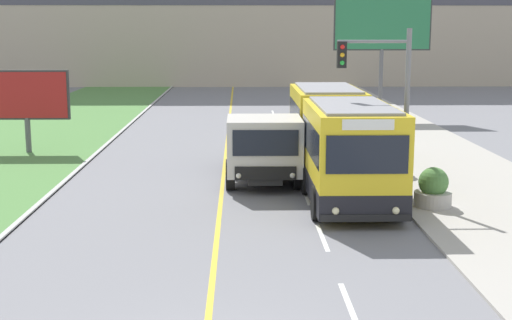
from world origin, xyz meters
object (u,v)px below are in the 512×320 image
dump_truck (263,148)px  traffic_light_mast (385,92)px  billboard_large (382,28)px  planter_round_near (433,189)px  planter_round_third (371,140)px  planter_round_far (353,126)px  city_bus (337,139)px  billboard_small (26,97)px  planter_round_second (393,160)px

dump_truck → traffic_light_mast: size_ratio=1.19×
billboard_large → planter_round_near: bearing=-96.9°
dump_truck → planter_round_third: 7.43m
planter_round_far → dump_truck: bearing=-114.8°
billboard_large → traffic_light_mast: bearing=-100.8°
city_bus → billboard_large: 19.20m
dump_truck → planter_round_third: dump_truck is taller
dump_truck → billboard_large: bearing=66.9°
city_bus → traffic_light_mast: traffic_light_mast is taller
billboard_small → planter_round_near: size_ratio=3.11×
planter_round_third → city_bus: bearing=-110.7°
billboard_small → planter_round_third: 14.97m
traffic_light_mast → planter_round_far: (1.08, 12.88, -2.82)m
city_bus → planter_round_near: city_bus is taller
traffic_light_mast → planter_round_third: traffic_light_mast is taller
dump_truck → planter_round_second: 4.88m
billboard_small → planter_round_second: size_ratio=2.95×
city_bus → planter_round_second: city_bus is taller
planter_round_third → planter_round_far: (-0.04, 4.70, -0.01)m
dump_truck → planter_round_far: 11.40m
dump_truck → traffic_light_mast: 4.99m
planter_round_far → planter_round_second: bearing=-90.1°
planter_round_near → planter_round_third: size_ratio=0.97×
billboard_large → billboard_small: size_ratio=1.90×
traffic_light_mast → planter_round_near: size_ratio=4.47×
planter_round_third → billboard_small: bearing=177.1°
billboard_small → planter_round_second: (14.79, -5.45, -1.82)m
city_bus → traffic_light_mast: bearing=-61.9°
billboard_large → planter_round_second: bearing=-99.5°
city_bus → billboard_large: size_ratio=1.64×
billboard_large → billboard_small: (-17.60, -11.38, -2.92)m
planter_round_second → planter_round_far: planter_round_second is taller
traffic_light_mast → planter_round_third: size_ratio=4.32×
planter_round_third → planter_round_far: size_ratio=1.02×
billboard_large → planter_round_second: 17.70m
billboard_large → planter_round_far: bearing=-110.7°
planter_round_second → planter_round_third: (0.05, 4.70, -0.01)m
city_bus → planter_round_third: (2.27, 6.02, -0.98)m
dump_truck → planter_round_far: bearing=65.2°
city_bus → planter_round_near: size_ratio=9.70×
dump_truck → planter_round_far: size_ratio=5.22×
billboard_large → planter_round_second: size_ratio=5.62×
dump_truck → planter_round_third: (4.80, 5.63, -0.62)m
city_bus → planter_round_second: (2.22, 1.31, -0.97)m
traffic_light_mast → planter_round_far: size_ratio=4.40×
planter_round_far → city_bus: bearing=-101.8°
city_bus → planter_round_third: size_ratio=9.38×
city_bus → planter_round_third: bearing=69.3°
dump_truck → planter_round_near: 6.28m
planter_round_far → planter_round_third: bearing=-89.6°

